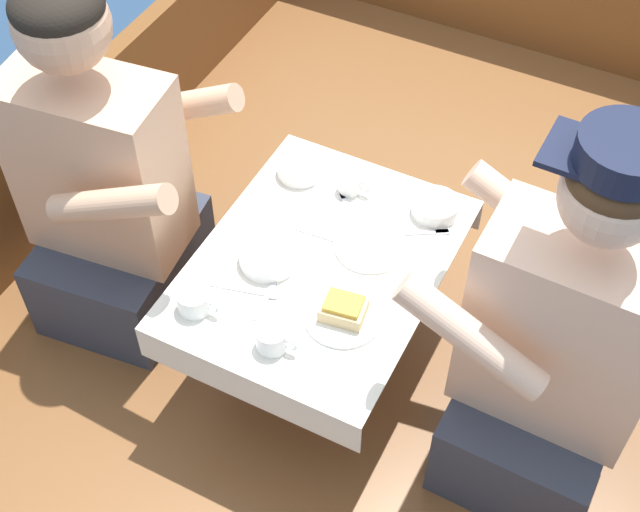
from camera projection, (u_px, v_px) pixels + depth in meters
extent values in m
plane|color=navy|center=(334.00, 377.00, 2.69)|extent=(60.00, 60.00, 0.00)
cube|color=brown|center=(335.00, 354.00, 2.60)|extent=(1.97, 3.12, 0.24)
cube|color=brown|center=(48.00, 173.00, 2.64)|extent=(0.06, 3.12, 0.39)
cylinder|color=#B2B2B7|center=(320.00, 314.00, 2.31)|extent=(0.07, 0.07, 0.38)
cube|color=brown|center=(320.00, 265.00, 2.16)|extent=(0.54, 0.71, 0.02)
cube|color=white|center=(320.00, 262.00, 2.15)|extent=(0.57, 0.74, 0.00)
cube|color=white|center=(245.00, 390.00, 1.97)|extent=(0.57, 0.00, 0.10)
cube|color=white|center=(382.00, 182.00, 2.40)|extent=(0.57, 0.00, 0.10)
cube|color=#333847|center=(124.00, 265.00, 2.49)|extent=(0.41, 0.48, 0.26)
cube|color=tan|center=(98.00, 165.00, 2.20)|extent=(0.42, 0.26, 0.51)
sphere|color=tan|center=(61.00, 25.00, 1.89)|extent=(0.22, 0.22, 0.22)
ellipsoid|color=black|center=(56.00, 5.00, 1.86)|extent=(0.20, 0.20, 0.12)
cylinder|color=tan|center=(182.00, 106.00, 2.21)|extent=(0.34, 0.11, 0.21)
cylinder|color=tan|center=(110.00, 204.00, 1.99)|extent=(0.34, 0.11, 0.21)
cube|color=#333847|center=(532.00, 422.00, 2.17)|extent=(0.37, 0.45, 0.26)
cube|color=beige|center=(565.00, 329.00, 1.87)|extent=(0.41, 0.23, 0.51)
sphere|color=beige|center=(612.00, 195.00, 1.57)|extent=(0.19, 0.19, 0.19)
ellipsoid|color=#472D19|center=(618.00, 178.00, 1.54)|extent=(0.18, 0.18, 0.11)
cylinder|color=beige|center=(470.00, 337.00, 1.75)|extent=(0.34, 0.08, 0.21)
cylinder|color=beige|center=(532.00, 219.00, 1.95)|extent=(0.34, 0.08, 0.21)
cylinder|color=black|center=(627.00, 153.00, 1.49)|extent=(0.18, 0.18, 0.06)
cube|color=black|center=(573.00, 149.00, 1.54)|extent=(0.10, 0.14, 0.01)
cylinder|color=white|center=(343.00, 316.00, 2.03)|extent=(0.18, 0.18, 0.01)
cylinder|color=white|center=(370.00, 247.00, 2.17)|extent=(0.18, 0.18, 0.01)
cube|color=#E0BC7F|center=(343.00, 310.00, 2.02)|extent=(0.11, 0.09, 0.04)
cube|color=gold|center=(344.00, 303.00, 2.00)|extent=(0.09, 0.08, 0.01)
cylinder|color=white|center=(268.00, 256.00, 2.13)|extent=(0.14, 0.14, 0.04)
cylinder|color=beige|center=(268.00, 254.00, 2.12)|extent=(0.12, 0.12, 0.02)
cylinder|color=white|center=(435.00, 207.00, 2.24)|extent=(0.12, 0.12, 0.04)
cylinder|color=beige|center=(436.00, 204.00, 2.23)|extent=(0.10, 0.10, 0.02)
cylinder|color=white|center=(300.00, 168.00, 2.33)|extent=(0.12, 0.12, 0.04)
cylinder|color=beige|center=(300.00, 165.00, 2.32)|extent=(0.10, 0.10, 0.02)
cylinder|color=white|center=(194.00, 300.00, 2.03)|extent=(0.08, 0.08, 0.06)
torus|color=white|center=(212.00, 307.00, 2.02)|extent=(0.04, 0.01, 0.04)
cylinder|color=#3D2314|center=(193.00, 296.00, 2.02)|extent=(0.07, 0.07, 0.01)
cylinder|color=white|center=(350.00, 182.00, 2.28)|extent=(0.06, 0.06, 0.06)
torus|color=white|center=(364.00, 186.00, 2.27)|extent=(0.04, 0.01, 0.04)
cylinder|color=#3D2314|center=(350.00, 177.00, 2.27)|extent=(0.05, 0.05, 0.01)
cylinder|color=white|center=(272.00, 338.00, 1.96)|extent=(0.07, 0.07, 0.06)
torus|color=white|center=(290.00, 345.00, 1.95)|extent=(0.04, 0.01, 0.04)
cylinder|color=#3D2314|center=(271.00, 333.00, 1.95)|extent=(0.06, 0.06, 0.01)
cube|color=silver|center=(322.00, 236.00, 2.20)|extent=(0.17, 0.02, 0.00)
cube|color=silver|center=(242.00, 290.00, 2.09)|extent=(0.17, 0.05, 0.00)
ellipsoid|color=silver|center=(271.00, 295.00, 2.07)|extent=(0.04, 0.02, 0.01)
cube|color=silver|center=(269.00, 293.00, 2.08)|extent=(0.03, 0.17, 0.00)
ellipsoid|color=silver|center=(280.00, 271.00, 2.12)|extent=(0.04, 0.02, 0.01)
cube|color=silver|center=(349.00, 213.00, 2.25)|extent=(0.12, 0.13, 0.00)
cube|color=silver|center=(342.00, 194.00, 2.29)|extent=(0.04, 0.04, 0.00)
cube|color=silver|center=(415.00, 233.00, 2.20)|extent=(0.15, 0.10, 0.00)
cube|color=silver|center=(443.00, 232.00, 2.21)|extent=(0.04, 0.04, 0.00)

